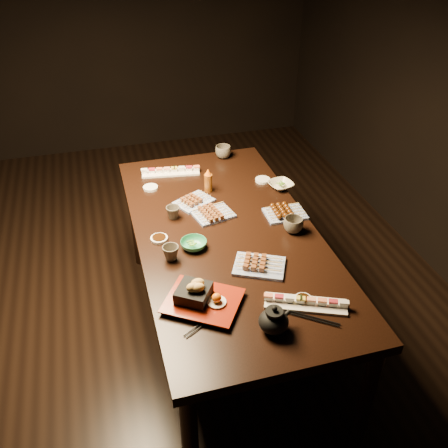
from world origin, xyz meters
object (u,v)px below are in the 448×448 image
(yakitori_plate_left, at_px, (194,199))
(sushi_platter_far, at_px, (171,170))
(edamame_bowl_cream, at_px, (281,185))
(sushi_platter_near, at_px, (306,301))
(teapot, at_px, (274,319))
(yakitori_plate_right, at_px, (259,263))
(teacup_mid_right, at_px, (293,225))
(teacup_far_left, at_px, (173,212))
(teacup_far_right, at_px, (223,152))
(tempura_tray, at_px, (203,294))
(yakitori_plate_center, at_px, (214,212))
(edamame_bowl_green, at_px, (194,244))
(teacup_near_left, at_px, (171,253))
(dining_table, at_px, (226,288))
(condiment_bottle, at_px, (208,180))

(yakitori_plate_left, bearing_deg, sushi_platter_far, 70.75)
(yakitori_plate_left, relative_size, edamame_bowl_cream, 1.45)
(sushi_platter_near, relative_size, teapot, 2.41)
(yakitori_plate_left, bearing_deg, sushi_platter_near, -102.23)
(yakitori_plate_right, height_order, teacup_mid_right, teacup_mid_right)
(teacup_far_left, height_order, teacup_far_right, teacup_far_right)
(edamame_bowl_cream, bearing_deg, teacup_mid_right, -103.01)
(tempura_tray, xyz_separation_m, teapot, (0.23, -0.22, 0.00))
(yakitori_plate_center, height_order, teacup_far_left, teacup_far_left)
(edamame_bowl_green, xyz_separation_m, teacup_near_left, (-0.12, -0.06, 0.02))
(sushi_platter_near, relative_size, yakitori_plate_center, 1.70)
(dining_table, bearing_deg, teacup_mid_right, -4.88)
(edamame_bowl_cream, height_order, tempura_tray, tempura_tray)
(edamame_bowl_cream, relative_size, teacup_near_left, 1.75)
(sushi_platter_far, bearing_deg, teacup_near_left, 87.92)
(dining_table, relative_size, edamame_bowl_green, 14.16)
(sushi_platter_far, xyz_separation_m, teapot, (0.15, -1.38, 0.04))
(yakitori_plate_center, xyz_separation_m, teacup_mid_right, (0.35, -0.25, 0.01))
(yakitori_plate_center, bearing_deg, yakitori_plate_left, 101.62)
(tempura_tray, xyz_separation_m, teacup_far_left, (0.00, 0.68, -0.02))
(sushi_platter_near, distance_m, yakitori_plate_right, 0.31)
(sushi_platter_far, bearing_deg, teacup_far_right, -153.42)
(yakitori_plate_center, bearing_deg, teacup_near_left, -146.26)
(yakitori_plate_left, height_order, tempura_tray, tempura_tray)
(dining_table, relative_size, teacup_far_left, 24.60)
(yakitori_plate_center, height_order, teacup_mid_right, teacup_mid_right)
(yakitori_plate_left, distance_m, tempura_tray, 0.81)
(teacup_far_left, bearing_deg, condiment_bottle, 41.96)
(tempura_tray, bearing_deg, teacup_far_right, 104.37)
(teacup_far_left, distance_m, teapot, 0.92)
(dining_table, xyz_separation_m, edamame_bowl_cream, (0.43, 0.35, 0.39))
(teacup_near_left, bearing_deg, yakitori_plate_left, 65.02)
(edamame_bowl_cream, relative_size, condiment_bottle, 0.96)
(teacup_far_right, xyz_separation_m, teapot, (-0.21, -1.50, 0.02))
(teacup_far_left, relative_size, teacup_far_right, 0.73)
(yakitori_plate_left, bearing_deg, teacup_far_right, 29.49)
(dining_table, bearing_deg, teacup_far_right, 84.53)
(yakitori_plate_left, bearing_deg, teacup_far_left, -168.08)
(yakitori_plate_center, relative_size, tempura_tray, 0.66)
(yakitori_plate_center, distance_m, teacup_mid_right, 0.43)
(sushi_platter_near, bearing_deg, yakitori_plate_left, 129.82)
(edamame_bowl_cream, distance_m, teapot, 1.12)
(tempura_tray, bearing_deg, edamame_bowl_cream, 84.62)
(sushi_platter_near, xyz_separation_m, yakitori_plate_right, (-0.11, 0.29, 0.01))
(sushi_platter_far, distance_m, yakitori_plate_right, 1.02)
(edamame_bowl_green, relative_size, teacup_mid_right, 1.27)
(teacup_near_left, bearing_deg, sushi_platter_near, -43.38)
(sushi_platter_far, distance_m, yakitori_plate_left, 0.37)
(dining_table, distance_m, edamame_bowl_cream, 0.68)
(sushi_platter_far, height_order, condiment_bottle, condiment_bottle)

